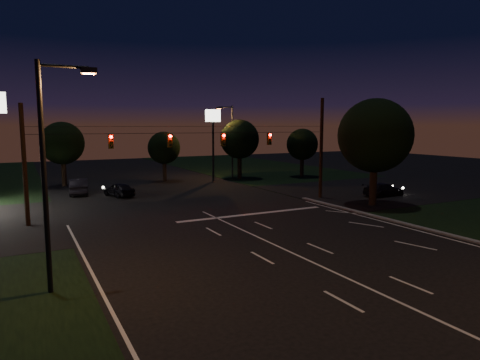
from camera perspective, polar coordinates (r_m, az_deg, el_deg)
ground at (r=21.13m, az=10.07°, el=-10.95°), size 140.00×140.00×0.00m
cross_street_right at (r=45.86m, az=17.74°, el=-1.30°), size 20.00×16.00×0.02m
center_line at (r=17.09m, az=22.90°, el=-15.89°), size 0.14×40.00×0.01m
stop_bar at (r=32.03m, az=1.75°, el=-4.54°), size 12.00×0.50×0.01m
utility_pole_right at (r=39.83m, az=10.62°, el=-2.33°), size 0.30×0.30×9.00m
utility_pole_left at (r=31.53m, az=-26.38°, el=-5.51°), size 0.28×0.28×8.00m
signal_span at (r=33.20m, az=-5.71°, el=5.41°), size 24.00×0.40×1.56m
pole_sign_right at (r=50.15m, az=-3.62°, el=6.89°), size 1.80×0.30×8.40m
street_light_left at (r=17.92m, az=-23.93°, el=2.41°), size 2.20×0.35×9.00m
street_light_right_far at (r=53.35m, az=-1.29°, el=5.86°), size 2.20×0.35×9.00m
tree_right_near at (r=36.69m, az=17.41°, el=5.56°), size 6.00×6.00×8.76m
tree_far_b at (r=50.19m, az=-22.59°, el=4.49°), size 4.60×4.60×6.98m
tree_far_c at (r=51.37m, az=-10.11°, el=4.19°), size 3.80×3.80×5.86m
tree_far_d at (r=52.94m, az=-0.11°, el=5.40°), size 4.80×4.80×7.30m
tree_far_e at (r=55.44m, az=8.25°, el=4.67°), size 4.00×4.00×6.18m
car_oncoming_a at (r=41.36m, az=-15.82°, el=-1.23°), size 2.53×4.07×1.29m
car_oncoming_b at (r=43.72m, az=-20.70°, el=-0.82°), size 2.20×4.81×1.53m
car_cross at (r=42.14m, az=18.59°, el=-1.21°), size 4.41×2.05×1.25m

